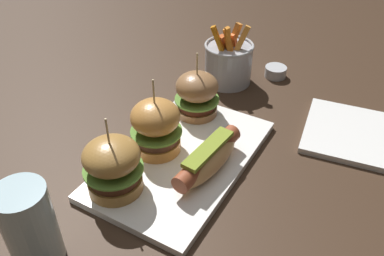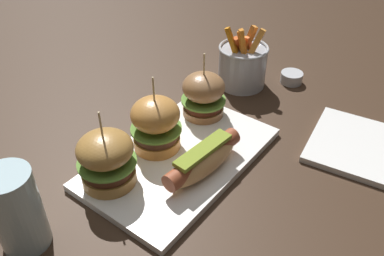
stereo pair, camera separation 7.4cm
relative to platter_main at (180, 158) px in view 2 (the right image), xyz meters
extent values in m
plane|color=#382619|center=(0.00, 0.00, -0.01)|extent=(3.00, 3.00, 0.00)
cube|color=white|center=(0.00, 0.00, 0.00)|extent=(0.36, 0.22, 0.01)
ellipsoid|color=tan|center=(-0.01, -0.06, 0.03)|extent=(0.16, 0.06, 0.04)
cylinder|color=brown|center=(-0.01, -0.06, 0.04)|extent=(0.17, 0.05, 0.03)
cube|color=olive|center=(-0.01, -0.06, 0.05)|extent=(0.12, 0.04, 0.01)
cylinder|color=#A67639|center=(-0.12, 0.05, 0.02)|extent=(0.09, 0.09, 0.02)
cylinder|color=#4C2717|center=(-0.12, 0.05, 0.04)|extent=(0.08, 0.08, 0.02)
cylinder|color=#609338|center=(-0.12, 0.05, 0.05)|extent=(0.10, 0.10, 0.00)
ellipsoid|color=#A67639|center=(-0.12, 0.05, 0.08)|extent=(0.09, 0.09, 0.05)
cylinder|color=tan|center=(-0.12, 0.05, 0.12)|extent=(0.00, 0.00, 0.06)
cylinder|color=#C1823E|center=(-0.01, 0.05, 0.02)|extent=(0.09, 0.09, 0.02)
cylinder|color=#4F3025|center=(-0.01, 0.05, 0.04)|extent=(0.08, 0.08, 0.02)
cylinder|color=#609338|center=(-0.01, 0.05, 0.05)|extent=(0.09, 0.09, 0.00)
ellipsoid|color=#C1823E|center=(-0.01, 0.05, 0.08)|extent=(0.09, 0.09, 0.06)
cylinder|color=tan|center=(-0.01, 0.05, 0.12)|extent=(0.00, 0.00, 0.06)
cylinder|color=#93673F|center=(0.13, 0.04, 0.02)|extent=(0.08, 0.08, 0.02)
cylinder|color=#482014|center=(0.13, 0.04, 0.03)|extent=(0.08, 0.08, 0.02)
cylinder|color=#609338|center=(0.13, 0.04, 0.04)|extent=(0.09, 0.09, 0.00)
ellipsoid|color=#93673F|center=(0.13, 0.04, 0.07)|extent=(0.09, 0.09, 0.06)
cylinder|color=tan|center=(0.13, 0.04, 0.11)|extent=(0.00, 0.00, 0.06)
cylinder|color=#A8AAB2|center=(0.30, 0.06, 0.04)|extent=(0.11, 0.11, 0.09)
torus|color=#B7BABF|center=(0.30, 0.06, 0.09)|extent=(0.11, 0.11, 0.01)
cube|color=orange|center=(0.29, 0.07, 0.08)|extent=(0.03, 0.02, 0.07)
cube|color=orange|center=(0.30, 0.05, 0.09)|extent=(0.04, 0.03, 0.09)
cube|color=orange|center=(0.30, 0.07, 0.08)|extent=(0.02, 0.03, 0.06)
cube|color=#C97313|center=(0.27, 0.07, 0.09)|extent=(0.02, 0.04, 0.09)
cube|color=orange|center=(0.30, 0.06, 0.08)|extent=(0.02, 0.02, 0.06)
cube|color=orange|center=(0.30, 0.03, 0.09)|extent=(0.04, 0.04, 0.09)
cube|color=orange|center=(0.28, 0.05, 0.09)|extent=(0.04, 0.01, 0.09)
cube|color=orange|center=(0.29, 0.05, 0.09)|extent=(0.01, 0.04, 0.09)
cube|color=orange|center=(0.31, 0.05, 0.08)|extent=(0.03, 0.02, 0.07)
cylinder|color=#B7BABF|center=(0.38, -0.04, 0.01)|extent=(0.05, 0.05, 0.03)
cylinder|color=#9E3323|center=(0.38, -0.04, 0.01)|extent=(0.04, 0.04, 0.01)
cube|color=white|center=(0.23, -0.25, 0.00)|extent=(0.21, 0.21, 0.01)
cylinder|color=silver|center=(-0.28, 0.07, 0.06)|extent=(0.07, 0.07, 0.13)
camera|label=1|loc=(-0.48, -0.30, 0.50)|focal=38.36mm
camera|label=2|loc=(-0.43, -0.36, 0.50)|focal=38.36mm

